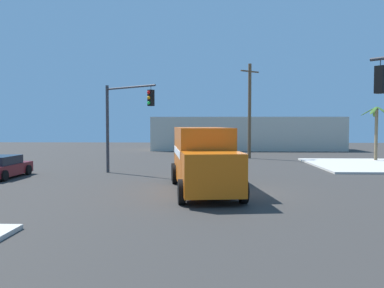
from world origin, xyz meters
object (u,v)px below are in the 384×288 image
object	(u,v)px
traffic_light_primary	(122,115)
utility_pole	(250,110)
sedan_maroon	(2,167)
palm_tree_far	(376,124)
delivery_truck	(203,158)

from	to	relation	value
traffic_light_primary	utility_pole	world-z (taller)	utility_pole
sedan_maroon	palm_tree_far	xyz separation A→B (m)	(26.41, 11.14, 2.52)
traffic_light_primary	sedan_maroon	world-z (taller)	traffic_light_primary
traffic_light_primary	palm_tree_far	distance (m)	21.68
traffic_light_primary	palm_tree_far	xyz separation A→B (m)	(19.63, 9.18, -0.62)
sedan_maroon	utility_pole	bearing A→B (deg)	41.26
delivery_truck	traffic_light_primary	bearing A→B (deg)	131.60
delivery_truck	utility_pole	xyz separation A→B (m)	(4.15, 17.94, 2.95)
traffic_light_primary	utility_pole	distance (m)	15.31
sedan_maroon	palm_tree_far	size ratio (longest dim) A/B	0.95
utility_pole	palm_tree_far	bearing A→B (deg)	-15.97
delivery_truck	sedan_maroon	xyz separation A→B (m)	(-11.93, 3.84, -0.93)
traffic_light_primary	sedan_maroon	distance (m)	7.72
delivery_truck	utility_pole	distance (m)	18.64
palm_tree_far	sedan_maroon	bearing A→B (deg)	-157.12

